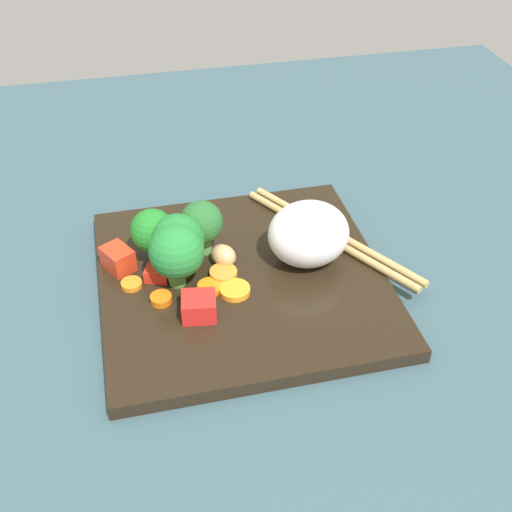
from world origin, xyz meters
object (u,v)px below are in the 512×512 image
at_px(square_plate, 242,280).
at_px(chopstick_pair, 332,236).
at_px(carrot_slice_2, 161,299).
at_px(broccoli_floret_2, 178,241).
at_px(rice_mound, 309,234).

xyz_separation_m(square_plate, chopstick_pair, (-0.10, -0.04, 0.01)).
height_order(carrot_slice_2, chopstick_pair, same).
bearing_deg(broccoli_floret_2, rice_mound, 174.36).
bearing_deg(carrot_slice_2, square_plate, -164.58).
relative_size(square_plate, rice_mound, 3.40).
height_order(square_plate, carrot_slice_2, carrot_slice_2).
xyz_separation_m(broccoli_floret_2, carrot_slice_2, (0.02, 0.04, -0.03)).
bearing_deg(broccoli_floret_2, carrot_slice_2, 62.10).
height_order(broccoli_floret_2, chopstick_pair, broccoli_floret_2).
height_order(square_plate, broccoli_floret_2, broccoli_floret_2).
distance_m(square_plate, chopstick_pair, 0.11).
relative_size(broccoli_floret_2, chopstick_pair, 0.30).
bearing_deg(carrot_slice_2, broccoli_floret_2, -117.90).
xyz_separation_m(square_plate, carrot_slice_2, (0.08, 0.02, 0.01)).
distance_m(square_plate, rice_mound, 0.08).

